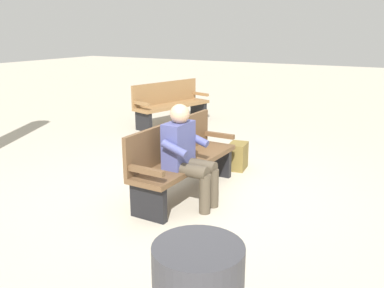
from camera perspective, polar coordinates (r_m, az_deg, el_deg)
ground_plane at (r=5.14m, az=-0.74°, el=-6.96°), size 40.00×40.00×0.00m
bench_near at (r=5.01m, az=-1.45°, el=-1.96°), size 1.80×0.50×0.90m
person_seated at (r=4.64m, az=-0.72°, el=-1.26°), size 0.57×0.58×1.18m
backpack at (r=6.02m, az=6.31°, el=-1.70°), size 0.38×0.32×0.39m
bench_far at (r=8.78m, az=-3.02°, el=5.69°), size 1.86×0.92×0.90m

